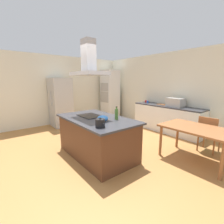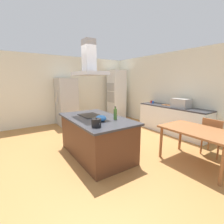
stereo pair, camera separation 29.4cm
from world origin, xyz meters
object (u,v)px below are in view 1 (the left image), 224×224
olive_oil_bottle (116,114)px  coffee_mug_blue (148,102)px  countertop_microwave (176,102)px  refrigerator (61,102)px  tea_kettle (100,123)px  coffee_mug_red (146,101)px  mixing_bowl (103,118)px  wall_oven_stack (110,94)px  dining_table (197,131)px  cutting_board (162,104)px  cooktop (90,116)px  chair_facing_back_wall (209,132)px  range_hood (89,64)px

olive_oil_bottle → coffee_mug_blue: olive_oil_bottle is taller
countertop_microwave → refrigerator: (-3.24, -2.57, -0.13)m
tea_kettle → coffee_mug_red: (-1.62, 3.23, -0.03)m
countertop_microwave → olive_oil_bottle: bearing=-87.3°
coffee_mug_red → coffee_mug_blue: bearing=-21.1°
mixing_bowl → wall_oven_stack: bearing=140.1°
olive_oil_bottle → dining_table: bearing=47.3°
countertop_microwave → cutting_board: (-0.52, 0.05, -0.13)m
mixing_bowl → countertop_microwave: bearing=91.5°
countertop_microwave → coffee_mug_red: countertop_microwave is taller
coffee_mug_red → coffee_mug_blue: size_ratio=1.00×
tea_kettle → mixing_bowl: bearing=138.5°
coffee_mug_red → coffee_mug_blue: (0.12, -0.05, 0.00)m
countertop_microwave → wall_oven_stack: bearing=-175.8°
cutting_board → wall_oven_stack: (-2.64, -0.28, 0.19)m
tea_kettle → coffee_mug_blue: bearing=115.2°
mixing_bowl → coffee_mug_red: (-1.31, 2.96, -0.02)m
olive_oil_bottle → cutting_board: bearing=103.6°
cooktop → refrigerator: refrigerator is taller
cooktop → olive_oil_bottle: 0.72m
tea_kettle → chair_facing_back_wall: tea_kettle is taller
tea_kettle → refrigerator: 3.68m
coffee_mug_blue → cutting_board: size_ratio=0.26×
olive_oil_bottle → refrigerator: 3.36m
mixing_bowl → coffee_mug_blue: size_ratio=2.55×
coffee_mug_red → dining_table: size_ratio=0.06×
cutting_board → mixing_bowl: bearing=-78.7°
tea_kettle → cutting_board: (-0.91, 3.26, -0.07)m
olive_oil_bottle → cutting_board: size_ratio=0.84×
coffee_mug_red → chair_facing_back_wall: size_ratio=0.10×
wall_oven_stack → range_hood: (2.63, -2.65, 1.00)m
mixing_bowl → range_hood: range_hood is taller
cooktop → coffee_mug_blue: (-0.59, 2.85, 0.04)m
olive_oil_bottle → refrigerator: refrigerator is taller
refrigerator → wall_oven_stack: bearing=88.0°
refrigerator → range_hood: (2.71, -0.31, 1.19)m
mixing_bowl → cutting_board: size_ratio=0.67×
refrigerator → chair_facing_back_wall: size_ratio=2.04×
range_hood → countertop_microwave: bearing=79.6°
mixing_bowl → cutting_board: 3.05m
chair_facing_back_wall → range_hood: size_ratio=0.99×
tea_kettle → coffee_mug_red: 3.62m
cooktop → refrigerator: 2.73m
tea_kettle → countertop_microwave: bearing=96.9°
coffee_mug_red → range_hood: range_hood is taller
range_hood → refrigerator: bearing=173.5°
cooktop → countertop_microwave: size_ratio=1.20×
coffee_mug_red → wall_oven_stack: bearing=-172.5°
olive_oil_bottle → coffee_mug_red: 2.96m
range_hood → dining_table: bearing=40.3°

